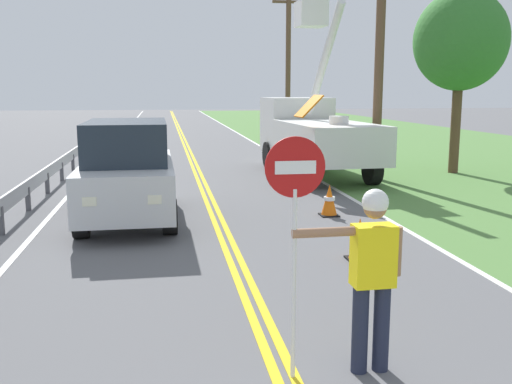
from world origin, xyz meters
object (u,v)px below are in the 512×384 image
at_px(utility_pole_near, 380,30).
at_px(utility_bucket_truck, 313,131).
at_px(roadside_tree_verge, 461,41).
at_px(oncoming_suv_nearest, 128,171).
at_px(utility_pole_mid, 288,63).
at_px(traffic_cone_lead, 360,240).
at_px(traffic_cone_tail, 291,179).
at_px(flagger_worker, 372,269).
at_px(traffic_cone_mid, 329,201).
at_px(stop_sign_paddle, 295,204).

bearing_deg(utility_pole_near, utility_bucket_truck, 139.80).
bearing_deg(roadside_tree_verge, utility_bucket_truck, 173.54).
relative_size(utility_bucket_truck, oncoming_suv_nearest, 1.49).
relative_size(oncoming_suv_nearest, utility_pole_mid, 0.58).
relative_size(oncoming_suv_nearest, traffic_cone_lead, 6.61).
height_order(utility_pole_mid, roadside_tree_verge, utility_pole_mid).
bearing_deg(oncoming_suv_nearest, roadside_tree_verge, 28.24).
relative_size(utility_pole_mid, traffic_cone_tail, 11.47).
bearing_deg(utility_pole_mid, traffic_cone_tail, -101.84).
distance_m(utility_pole_near, traffic_cone_lead, 9.88).
bearing_deg(flagger_worker, roadside_tree_verge, 59.28).
relative_size(utility_pole_near, traffic_cone_lead, 12.32).
xyz_separation_m(utility_pole_near, traffic_cone_mid, (-2.92, -4.96, -4.16)).
xyz_separation_m(utility_pole_mid, roadside_tree_verge, (2.62, -14.07, 0.07)).
relative_size(stop_sign_paddle, utility_pole_mid, 0.29).
relative_size(stop_sign_paddle, traffic_cone_mid, 3.33).
bearing_deg(oncoming_suv_nearest, traffic_cone_lead, -43.25).
bearing_deg(stop_sign_paddle, traffic_cone_tail, 77.54).
xyz_separation_m(flagger_worker, traffic_cone_tail, (1.49, 10.22, -0.71)).
distance_m(utility_bucket_truck, roadside_tree_verge, 5.54).
distance_m(utility_pole_mid, traffic_cone_lead, 23.86).
height_order(utility_bucket_truck, traffic_cone_tail, utility_bucket_truck).
xyz_separation_m(flagger_worker, oncoming_suv_nearest, (-2.70, 7.27, 0.01)).
bearing_deg(utility_bucket_truck, traffic_cone_tail, -114.13).
bearing_deg(utility_bucket_truck, traffic_cone_lead, -100.08).
height_order(utility_bucket_truck, utility_pole_near, utility_pole_near).
bearing_deg(traffic_cone_tail, traffic_cone_lead, -92.86).
height_order(flagger_worker, roadside_tree_verge, roadside_tree_verge).
bearing_deg(utility_pole_mid, roadside_tree_verge, -79.44).
height_order(traffic_cone_mid, roadside_tree_verge, roadside_tree_verge).
distance_m(traffic_cone_tail, roadside_tree_verge, 7.72).
height_order(stop_sign_paddle, utility_bucket_truck, utility_bucket_truck).
distance_m(flagger_worker, utility_pole_mid, 27.51).
xyz_separation_m(utility_bucket_truck, oncoming_suv_nearest, (-5.58, -6.07, -0.36)).
distance_m(utility_pole_near, utility_pole_mid, 14.95).
distance_m(stop_sign_paddle, traffic_cone_tail, 10.57).
bearing_deg(flagger_worker, stop_sign_paddle, -178.85).
distance_m(stop_sign_paddle, traffic_cone_mid, 7.51).
xyz_separation_m(traffic_cone_tail, roadside_tree_verge, (6.12, 2.58, 3.93)).
bearing_deg(utility_pole_near, stop_sign_paddle, -114.00).
distance_m(utility_bucket_truck, utility_pole_near, 3.77).
bearing_deg(traffic_cone_lead, oncoming_suv_nearest, 136.75).
distance_m(oncoming_suv_nearest, traffic_cone_lead, 5.35).
xyz_separation_m(stop_sign_paddle, oncoming_suv_nearest, (-1.93, 7.28, -0.65)).
bearing_deg(traffic_cone_mid, oncoming_suv_nearest, 176.11).
xyz_separation_m(flagger_worker, traffic_cone_mid, (1.63, 6.97, -0.71)).
distance_m(oncoming_suv_nearest, traffic_cone_tail, 5.18).
relative_size(traffic_cone_lead, traffic_cone_tail, 1.00).
relative_size(flagger_worker, utility_bucket_truck, 0.26).
height_order(traffic_cone_lead, traffic_cone_tail, same).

